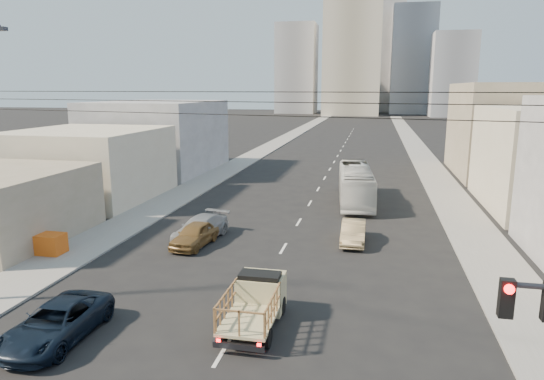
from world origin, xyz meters
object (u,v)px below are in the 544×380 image
at_px(city_bus, 356,184).
at_px(sedan_grey, 200,228).
at_px(sedan_tan, 353,232).
at_px(flatbed_pickup, 255,300).
at_px(sedan_brown, 195,235).
at_px(crate_stack, 48,244).
at_px(navy_pickup, 57,322).

distance_m(city_bus, sedan_grey, 15.51).
xyz_separation_m(sedan_tan, sedan_grey, (-9.52, -1.36, 0.05)).
relative_size(flatbed_pickup, sedan_brown, 1.05).
relative_size(city_bus, sedan_brown, 2.63).
height_order(sedan_brown, crate_stack, sedan_brown).
height_order(navy_pickup, sedan_tan, navy_pickup).
distance_m(navy_pickup, crate_stack, 10.69).
relative_size(flatbed_pickup, sedan_tan, 1.07).
relative_size(city_bus, sedan_grey, 2.20).
height_order(sedan_brown, sedan_grey, sedan_grey).
bearing_deg(sedan_tan, crate_stack, -161.24).
height_order(flatbed_pickup, city_bus, city_bus).
bearing_deg(flatbed_pickup, sedan_brown, 123.65).
xyz_separation_m(sedan_tan, crate_stack, (-17.04, -6.00, 0.01)).
relative_size(navy_pickup, sedan_grey, 1.01).
relative_size(sedan_brown, sedan_tan, 1.02).
relative_size(flatbed_pickup, crate_stack, 2.45).
xyz_separation_m(flatbed_pickup, navy_pickup, (-7.08, -2.69, -0.39)).
relative_size(flatbed_pickup, sedan_grey, 0.88).
bearing_deg(sedan_brown, sedan_grey, 100.76).
xyz_separation_m(navy_pickup, sedan_tan, (10.46, 14.42, -0.02)).
bearing_deg(sedan_brown, navy_pickup, -88.98).
relative_size(sedan_tan, crate_stack, 2.30).
height_order(navy_pickup, crate_stack, navy_pickup).
distance_m(flatbed_pickup, city_bus, 23.05).
height_order(sedan_grey, crate_stack, sedan_grey).
bearing_deg(sedan_brown, flatbed_pickup, -50.27).
bearing_deg(crate_stack, sedan_grey, 31.63).
xyz_separation_m(flatbed_pickup, crate_stack, (-13.67, 5.73, -0.40)).
height_order(flatbed_pickup, navy_pickup, flatbed_pickup).
bearing_deg(flatbed_pickup, sedan_tan, 73.95).
bearing_deg(crate_stack, navy_pickup, -51.99).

